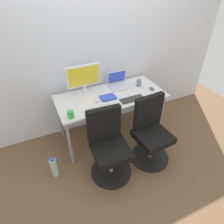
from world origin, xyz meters
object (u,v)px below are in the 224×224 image
open_laptop (119,83)px  desktop_monitor (84,78)px  water_bottle_on_floor (54,167)px  office_chair_right (150,133)px  office_chair_left (109,147)px  coffee_mug (71,114)px

open_laptop → desktop_monitor: bearing=179.0°
desktop_monitor → water_bottle_on_floor: bearing=-137.2°
office_chair_right → water_bottle_on_floor: bearing=170.8°
office_chair_right → office_chair_left: bearing=180.0°
desktop_monitor → office_chair_left: bearing=-89.8°
office_chair_right → open_laptop: bearing=95.7°
office_chair_right → desktop_monitor: bearing=126.5°
office_chair_right → desktop_monitor: (-0.62, 0.84, 0.57)m
office_chair_left → open_laptop: size_ratio=3.03×
water_bottle_on_floor → coffee_mug: (0.34, 0.15, 0.65)m
desktop_monitor → open_laptop: (0.54, -0.01, -0.19)m
office_chair_left → coffee_mug: office_chair_left is taller
office_chair_right → water_bottle_on_floor: size_ratio=3.03×
office_chair_right → water_bottle_on_floor: office_chair_right is taller
office_chair_left → desktop_monitor: size_ratio=1.96×
office_chair_left → water_bottle_on_floor: bearing=162.8°
open_laptop → coffee_mug: open_laptop is taller
water_bottle_on_floor → open_laptop: 1.51m
water_bottle_on_floor → coffee_mug: bearing=23.8°
office_chair_left → desktop_monitor: desktop_monitor is taller
water_bottle_on_floor → office_chair_left: bearing=-17.2°
desktop_monitor → coffee_mug: 0.62m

